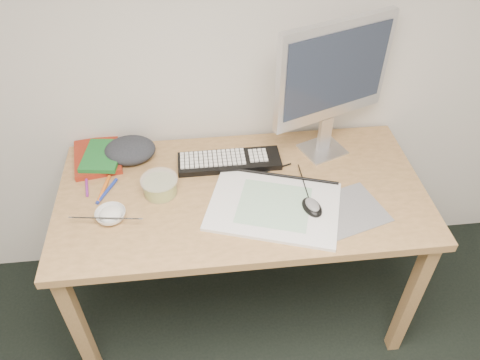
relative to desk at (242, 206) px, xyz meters
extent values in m
plane|color=silver|center=(-0.30, 0.37, 0.63)|extent=(3.60, 0.00, 3.60)
cube|color=tan|center=(-0.65, -0.30, -0.31)|extent=(0.05, 0.05, 0.71)
cube|color=tan|center=(0.65, -0.30, -0.31)|extent=(0.05, 0.05, 0.71)
cube|color=tan|center=(-0.65, 0.30, -0.31)|extent=(0.05, 0.05, 0.71)
cube|color=tan|center=(0.65, 0.30, -0.31)|extent=(0.05, 0.05, 0.71)
cube|color=tan|center=(0.00, 0.00, 0.06)|extent=(1.40, 0.70, 0.03)
cube|color=gray|center=(0.38, -0.15, 0.08)|extent=(0.29, 0.28, 0.00)
cube|color=white|center=(0.11, -0.10, 0.09)|extent=(0.55, 0.46, 0.01)
cube|color=black|center=(-0.03, 0.16, 0.09)|extent=(0.42, 0.13, 0.02)
cube|color=silver|center=(0.36, 0.21, 0.09)|extent=(0.21, 0.20, 0.01)
cube|color=silver|center=(0.36, 0.21, 0.17)|extent=(0.06, 0.04, 0.16)
cube|color=silver|center=(0.36, 0.21, 0.45)|extent=(0.47, 0.21, 0.39)
cube|color=black|center=(0.36, 0.21, 0.46)|extent=(0.41, 0.16, 0.31)
ellipsoid|color=black|center=(0.24, -0.14, 0.11)|extent=(0.09, 0.12, 0.03)
imported|color=white|center=(-0.48, -0.10, 0.10)|extent=(0.12, 0.12, 0.03)
cylinder|color=silver|center=(-0.49, -0.13, 0.12)|extent=(0.25, 0.05, 0.02)
cylinder|color=#F1D155|center=(-0.31, 0.02, 0.12)|extent=(0.17, 0.17, 0.07)
cube|color=maroon|center=(-0.57, 0.25, 0.09)|extent=(0.22, 0.27, 0.02)
cube|color=#196727|center=(-0.54, 0.23, 0.12)|extent=(0.17, 0.22, 0.02)
ellipsoid|color=#23262A|center=(-0.43, 0.25, 0.12)|extent=(0.21, 0.19, 0.07)
cylinder|color=pink|center=(0.01, 0.03, 0.09)|extent=(0.20, 0.01, 0.01)
cylinder|color=tan|center=(0.05, 0.01, 0.09)|extent=(0.12, 0.15, 0.01)
cylinder|color=black|center=(0.13, 0.10, 0.09)|extent=(0.17, 0.06, 0.01)
cylinder|color=#1B3097|center=(-0.51, 0.05, 0.09)|extent=(0.07, 0.13, 0.01)
cylinder|color=orange|center=(-0.52, 0.06, 0.09)|extent=(0.04, 0.14, 0.01)
cylinder|color=#7F268D|center=(-0.59, 0.08, 0.09)|extent=(0.03, 0.12, 0.01)
camera|label=1|loc=(-0.15, -1.29, 1.31)|focal=35.00mm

